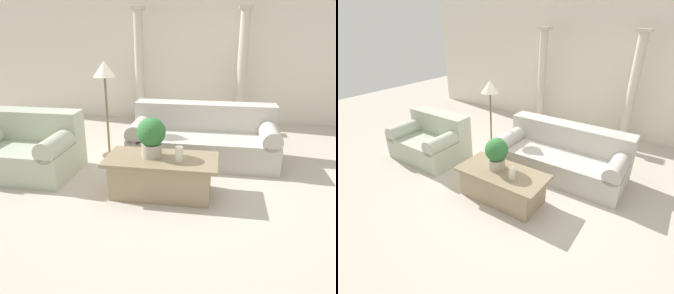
{
  "view_description": "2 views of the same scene",
  "coord_description": "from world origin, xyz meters",
  "views": [
    {
      "loc": [
        0.54,
        -4.07,
        1.97
      ],
      "look_at": [
        -0.09,
        -0.26,
        0.57
      ],
      "focal_mm": 35.0,
      "sensor_mm": 36.0,
      "label": 1
    },
    {
      "loc": [
        1.81,
        -3.16,
        2.55
      ],
      "look_at": [
        -0.35,
        -0.03,
        0.67
      ],
      "focal_mm": 28.0,
      "sensor_mm": 36.0,
      "label": 2
    }
  ],
  "objects": [
    {
      "name": "column_left",
      "position": [
        -1.2,
        2.78,
        1.21
      ],
      "size": [
        0.27,
        0.27,
        2.37
      ],
      "color": "beige",
      "rests_on": "ground_plane"
    },
    {
      "name": "floor_lamp",
      "position": [
        -1.21,
        0.7,
        1.29
      ],
      "size": [
        0.34,
        0.34,
        1.51
      ],
      "color": "brown",
      "rests_on": "ground_plane"
    },
    {
      "name": "sofa_long",
      "position": [
        0.29,
        0.83,
        0.34
      ],
      "size": [
        2.22,
        0.99,
        0.85
      ],
      "color": "#B7B2A8",
      "rests_on": "ground_plane"
    },
    {
      "name": "pillar_candle",
      "position": [
        0.09,
        -0.51,
        0.58
      ],
      "size": [
        0.09,
        0.09,
        0.19
      ],
      "color": "silver",
      "rests_on": "coffee_table"
    },
    {
      "name": "wall_back",
      "position": [
        0.0,
        3.21,
        1.6
      ],
      "size": [
        10.0,
        0.06,
        3.2
      ],
      "color": "silver",
      "rests_on": "ground_plane"
    },
    {
      "name": "column_right",
      "position": [
        0.91,
        2.78,
        1.21
      ],
      "size": [
        0.27,
        0.27,
        2.37
      ],
      "color": "beige",
      "rests_on": "ground_plane"
    },
    {
      "name": "loveseat",
      "position": [
        -2.15,
        -0.06,
        0.35
      ],
      "size": [
        1.37,
        0.99,
        0.85
      ],
      "color": "#ACB49D",
      "rests_on": "ground_plane"
    },
    {
      "name": "coffee_table",
      "position": [
        -0.14,
        -0.43,
        0.25
      ],
      "size": [
        1.37,
        0.67,
        0.48
      ],
      "color": "#998466",
      "rests_on": "ground_plane"
    },
    {
      "name": "potted_plant",
      "position": [
        -0.27,
        -0.39,
        0.75
      ],
      "size": [
        0.35,
        0.35,
        0.49
      ],
      "color": "#B2A893",
      "rests_on": "coffee_table"
    },
    {
      "name": "ground_plane",
      "position": [
        0.0,
        0.0,
        0.0
      ],
      "size": [
        16.0,
        16.0,
        0.0
      ],
      "primitive_type": "plane",
      "color": "#BCB2A3"
    }
  ]
}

